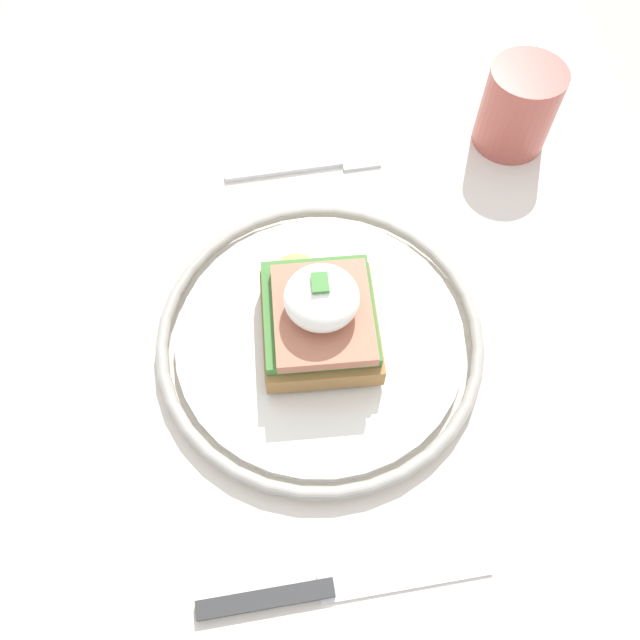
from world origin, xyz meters
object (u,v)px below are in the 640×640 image
sandwich (320,315)px  fork (312,166)px  knife (322,589)px  cup (519,106)px  plate (320,336)px

sandwich → fork: sandwich is taller
sandwich → knife: (0.18, -0.02, -0.04)m
sandwich → cup: (-0.20, 0.20, -0.00)m
plate → cup: size_ratio=3.27×
plate → fork: 0.19m
sandwich → knife: size_ratio=0.63×
plate → fork: plate is taller
fork → sandwich: bearing=-2.6°
cup → knife: bearing=-29.2°
plate → sandwich: size_ratio=2.10×
plate → fork: size_ratio=1.75×
sandwich → fork: 0.19m
sandwich → knife: 0.19m
plate → sandwich: (-0.00, 0.00, 0.03)m
fork → knife: 0.37m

